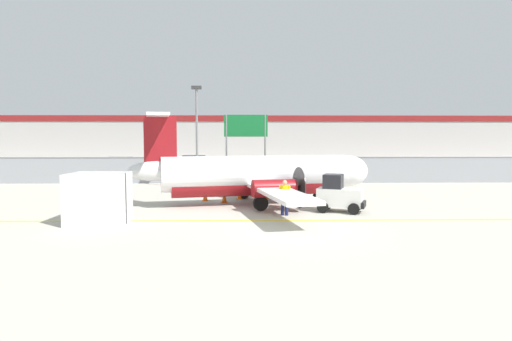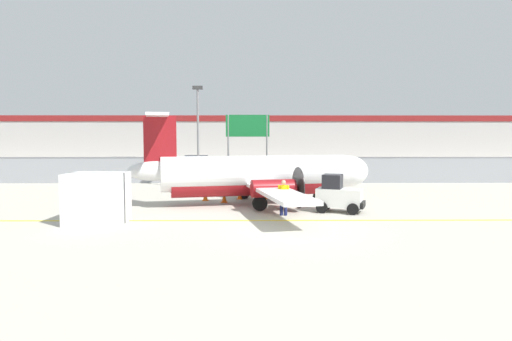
% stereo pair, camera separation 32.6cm
% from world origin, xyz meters
% --- Properties ---
extents(ground_plane, '(140.00, 140.00, 0.01)m').
position_xyz_m(ground_plane, '(0.00, 2.00, 0.00)').
color(ground_plane, '#B7B2A3').
extents(perimeter_fence, '(98.00, 0.10, 2.10)m').
position_xyz_m(perimeter_fence, '(0.00, 18.00, 1.12)').
color(perimeter_fence, gray).
rests_on(perimeter_fence, ground).
extents(parking_lot_strip, '(98.00, 17.00, 0.12)m').
position_xyz_m(parking_lot_strip, '(0.00, 29.50, 0.06)').
color(parking_lot_strip, '#38383A').
rests_on(parking_lot_strip, ground).
extents(background_building, '(91.00, 8.10, 6.50)m').
position_xyz_m(background_building, '(0.00, 47.99, 3.26)').
color(background_building, '#BCB7B2').
rests_on(background_building, ground).
extents(commuter_airplane, '(13.54, 15.98, 4.92)m').
position_xyz_m(commuter_airplane, '(-1.19, 6.90, 1.60)').
color(commuter_airplane, white).
rests_on(commuter_airplane, ground).
extents(baggage_tug, '(2.57, 2.01, 1.88)m').
position_xyz_m(baggage_tug, '(2.64, 4.21, 0.86)').
color(baggage_tug, silver).
rests_on(baggage_tug, ground).
extents(ground_crew_worker, '(0.55, 0.42, 1.70)m').
position_xyz_m(ground_crew_worker, '(-0.15, 3.30, 0.95)').
color(ground_crew_worker, '#191E4C').
rests_on(ground_crew_worker, ground).
extents(cargo_container, '(2.50, 2.13, 2.20)m').
position_xyz_m(cargo_container, '(-8.38, 1.43, 1.10)').
color(cargo_container, silver).
rests_on(cargo_container, ground).
extents(traffic_cone_near_left, '(0.36, 0.36, 0.64)m').
position_xyz_m(traffic_cone_near_left, '(-3.24, 7.52, 0.31)').
color(traffic_cone_near_left, orange).
rests_on(traffic_cone_near_left, ground).
extents(traffic_cone_near_right, '(0.36, 0.36, 0.64)m').
position_xyz_m(traffic_cone_near_right, '(-4.38, 8.25, 0.31)').
color(traffic_cone_near_right, orange).
rests_on(traffic_cone_near_right, ground).
extents(traffic_cone_far_left, '(0.36, 0.36, 0.64)m').
position_xyz_m(traffic_cone_far_left, '(-2.39, 8.84, 0.31)').
color(traffic_cone_far_left, orange).
rests_on(traffic_cone_far_left, ground).
extents(traffic_cone_far_right, '(0.36, 0.36, 0.64)m').
position_xyz_m(traffic_cone_far_right, '(-0.83, 9.06, 0.31)').
color(traffic_cone_far_right, orange).
rests_on(traffic_cone_far_right, ground).
extents(parked_car_0, '(4.27, 2.14, 1.58)m').
position_xyz_m(parked_car_0, '(-14.52, 26.42, 0.89)').
color(parked_car_0, '#19662D').
rests_on(parked_car_0, parking_lot_strip).
extents(parked_car_1, '(4.32, 2.25, 1.58)m').
position_xyz_m(parked_car_1, '(-7.43, 30.09, 0.89)').
color(parked_car_1, navy).
rests_on(parked_car_1, parking_lot_strip).
extents(parked_car_2, '(4.32, 2.26, 1.58)m').
position_xyz_m(parked_car_2, '(-1.87, 27.76, 0.89)').
color(parked_car_2, slate).
rests_on(parked_car_2, parking_lot_strip).
extents(parked_car_3, '(4.36, 2.36, 1.58)m').
position_xyz_m(parked_car_3, '(3.93, 29.18, 0.89)').
color(parked_car_3, silver).
rests_on(parked_car_3, parking_lot_strip).
extents(parked_car_4, '(4.22, 2.05, 1.58)m').
position_xyz_m(parked_car_4, '(9.03, 24.42, 0.89)').
color(parked_car_4, navy).
rests_on(parked_car_4, parking_lot_strip).
extents(parked_car_5, '(4.34, 2.31, 1.58)m').
position_xyz_m(parked_car_5, '(13.12, 23.11, 0.89)').
color(parked_car_5, slate).
rests_on(parked_car_5, parking_lot_strip).
extents(apron_light_pole, '(0.70, 0.30, 7.27)m').
position_xyz_m(apron_light_pole, '(-5.46, 14.07, 4.30)').
color(apron_light_pole, slate).
rests_on(apron_light_pole, ground).
extents(highway_sign, '(3.60, 0.14, 5.50)m').
position_xyz_m(highway_sign, '(-2.01, 19.51, 4.14)').
color(highway_sign, slate).
rests_on(highway_sign, ground).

